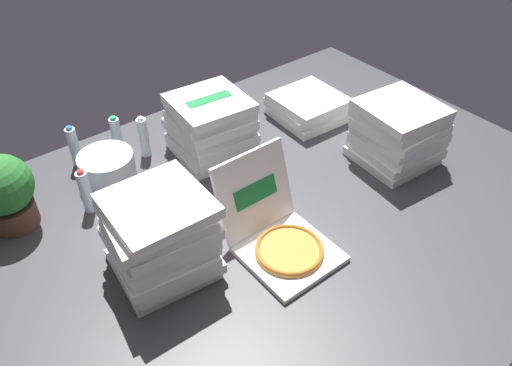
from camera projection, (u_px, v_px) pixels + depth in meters
The scene contains 12 objects.
ground_plane at pixel (275, 212), 2.54m from camera, with size 3.20×2.40×0.02m, color #38383D.
open_pizza_box at pixel (278, 233), 2.29m from camera, with size 0.39×0.53×0.41m.
pizza_stack_right_near at pixel (308, 107), 3.17m from camera, with size 0.44×0.45×0.15m.
pizza_stack_center_near at pixel (160, 237), 2.11m from camera, with size 0.46×0.46×0.40m.
pizza_stack_right_far at pixel (398, 133), 2.76m from camera, with size 0.45×0.44×0.35m.
pizza_stack_right_mid at pixel (210, 126), 2.81m from camera, with size 0.45×0.46×0.36m.
ice_bucket at pixel (108, 168), 2.67m from camera, with size 0.29×0.29×0.17m, color #B7BABF.
water_bottle_0 at pixel (74, 147), 2.75m from camera, with size 0.06×0.06×0.25m.
water_bottle_1 at pixel (117, 137), 2.83m from camera, with size 0.06×0.06×0.25m.
water_bottle_2 at pixel (86, 192), 2.46m from camera, with size 0.06×0.06×0.25m.
water_bottle_3 at pixel (144, 137), 2.83m from camera, with size 0.06×0.06×0.25m.
potted_plant at pixel (4, 191), 2.33m from camera, with size 0.29×0.29×0.39m.
Camera 1 is at (-1.23, -1.40, 1.73)m, focal length 35.12 mm.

